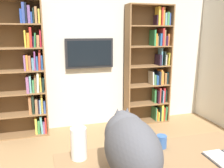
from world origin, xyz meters
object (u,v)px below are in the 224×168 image
at_px(bookshelf_left, 152,67).
at_px(bookshelf_right, 24,71).
at_px(wall_mounted_tv, 89,53).
at_px(paper_towel_roll, 79,143).
at_px(cat, 130,145).
at_px(coffee_mug, 161,141).

bearing_deg(bookshelf_left, bookshelf_right, 0.01).
distance_m(bookshelf_left, wall_mounted_tv, 1.13).
relative_size(bookshelf_left, paper_towel_roll, 9.11).
bearing_deg(cat, bookshelf_right, -73.57).
bearing_deg(bookshelf_right, bookshelf_left, -179.99).
bearing_deg(coffee_mug, bookshelf_right, -64.26).
bearing_deg(paper_towel_roll, wall_mounted_tv, -102.87).
xyz_separation_m(bookshelf_left, bookshelf_right, (2.12, 0.00, 0.03)).
height_order(bookshelf_right, coffee_mug, bookshelf_right).
bearing_deg(bookshelf_right, coffee_mug, 115.74).
height_order(bookshelf_right, paper_towel_roll, bookshelf_right).
relative_size(cat, coffee_mug, 6.95).
xyz_separation_m(bookshelf_left, cat, (1.37, 2.56, -0.05)).
xyz_separation_m(bookshelf_left, wall_mounted_tv, (1.10, -0.09, 0.25)).
relative_size(bookshelf_right, coffee_mug, 21.43).
height_order(bookshelf_right, cat, bookshelf_right).
relative_size(bookshelf_left, wall_mounted_tv, 2.59).
height_order(wall_mounted_tv, cat, wall_mounted_tv).
xyz_separation_m(cat, paper_towel_roll, (0.27, -0.28, -0.09)).
height_order(bookshelf_left, wall_mounted_tv, bookshelf_left).
bearing_deg(bookshelf_right, wall_mounted_tv, -175.09).
distance_m(cat, coffee_mug, 0.46).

